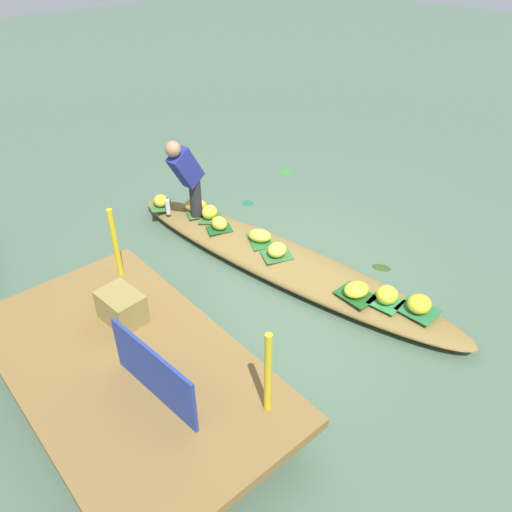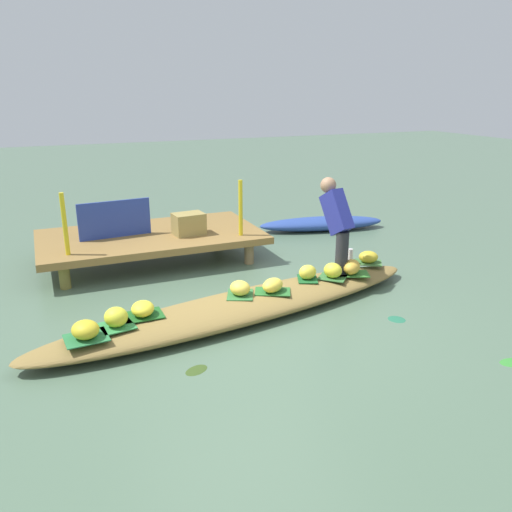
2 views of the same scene
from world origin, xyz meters
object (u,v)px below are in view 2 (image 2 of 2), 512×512
banana_bunch_3 (352,267)px  market_banner (115,219)px  banana_bunch_2 (368,257)px  banana_bunch_8 (273,285)px  banana_bunch_6 (308,272)px  banana_bunch_0 (333,270)px  banana_bunch_7 (85,330)px  moored_boat (322,224)px  vendor_person (337,220)px  banana_bunch_1 (143,309)px  produce_crate (189,224)px  banana_bunch_4 (116,317)px  banana_bunch_5 (240,288)px  vendor_boat (243,306)px  water_bottle (350,257)px

banana_bunch_3 → market_banner: market_banner is taller
banana_bunch_2 → banana_bunch_8: bearing=-164.5°
banana_bunch_6 → market_banner: (-1.97, 2.17, 0.36)m
banana_bunch_0 → banana_bunch_7: size_ratio=0.82×
moored_boat → banana_bunch_0: (-1.43, -2.76, 0.20)m
banana_bunch_2 → banana_bunch_8: 1.68m
banana_bunch_7 → vendor_person: vendor_person is taller
banana_bunch_1 → banana_bunch_6: size_ratio=1.28×
moored_boat → banana_bunch_8: (-2.31, -2.90, 0.19)m
moored_boat → banana_bunch_8: banana_bunch_8 is taller
banana_bunch_8 → produce_crate: bearing=100.2°
banana_bunch_4 → banana_bunch_5: banana_bunch_4 is taller
vendor_boat → produce_crate: size_ratio=11.15×
banana_bunch_4 → market_banner: size_ratio=0.24×
vendor_person → banana_bunch_3: bearing=-54.1°
vendor_boat → market_banner: size_ratio=4.77×
produce_crate → market_banner: bearing=165.9°
produce_crate → banana_bunch_0: bearing=-57.5°
banana_bunch_3 → produce_crate: size_ratio=0.71×
banana_bunch_8 → water_bottle: bearing=19.9°
water_bottle → market_banner: 3.36m
banana_bunch_5 → vendor_person: bearing=11.7°
banana_bunch_3 → banana_bunch_5: 1.55m
vendor_boat → banana_bunch_0: banana_bunch_0 is taller
moored_boat → banana_bunch_6: size_ratio=10.16×
banana_bunch_1 → banana_bunch_7: bearing=-153.2°
banana_bunch_7 → produce_crate: (1.72, 2.50, 0.26)m
banana_bunch_7 → vendor_person: (3.14, 0.72, 0.59)m
banana_bunch_8 → banana_bunch_5: bearing=171.3°
moored_boat → banana_bunch_7: size_ratio=8.15×
banana_bunch_7 → water_bottle: bearing=14.0°
banana_bunch_4 → banana_bunch_8: (1.80, 0.23, -0.02)m
moored_boat → banana_bunch_6: (-1.74, -2.68, 0.20)m
vendor_person → banana_bunch_8: bearing=-161.3°
produce_crate → vendor_person: bearing=-51.3°
banana_bunch_0 → banana_bunch_4: bearing=-172.3°
vendor_person → water_bottle: size_ratio=5.51×
banana_bunch_2 → banana_bunch_6: 1.08m
banana_bunch_7 → water_bottle: water_bottle is taller
banana_bunch_7 → banana_bunch_5: bearing=14.0°
banana_bunch_3 → banana_bunch_8: 1.18m
vendor_boat → banana_bunch_3: size_ratio=15.73×
banana_bunch_3 → banana_bunch_1: bearing=-175.0°
banana_bunch_8 → water_bottle: 1.45m
moored_boat → produce_crate: size_ratio=5.21×
banana_bunch_8 → water_bottle: size_ratio=1.35×
banana_bunch_3 → market_banner: (-2.57, 2.21, 0.36)m
vendor_boat → banana_bunch_7: bearing=-178.2°
water_bottle → banana_bunch_8: bearing=-160.1°
banana_bunch_3 → banana_bunch_7: 3.32m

